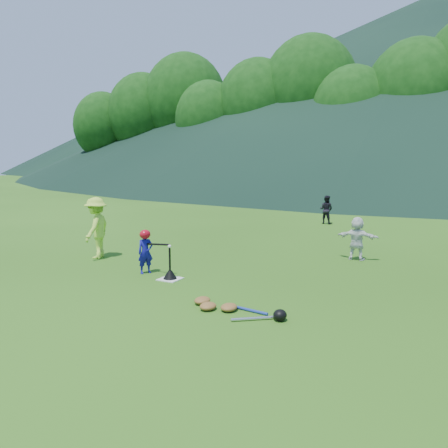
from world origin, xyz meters
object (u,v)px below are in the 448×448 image
home_plate (170,279)px  batting_tee (170,274)px  fielder_d (357,238)px  equipment_pile (229,307)px  adult_coach (96,228)px  batter_child (145,252)px  fielder_b (326,210)px

home_plate → batting_tee: (0.00, 0.00, 0.12)m
fielder_d → batting_tee: size_ratio=1.67×
fielder_d → equipment_pile: size_ratio=0.63×
home_plate → fielder_d: fielder_d is taller
home_plate → batting_tee: size_ratio=0.66×
adult_coach → batting_tee: adult_coach is taller
home_plate → batter_child: (-0.80, 0.17, 0.49)m
home_plate → fielder_b: bearing=85.5°
batter_child → adult_coach: bearing=103.4°
home_plate → batter_child: batter_child is taller
batter_child → home_plate: bearing=-71.4°
home_plate → batting_tee: bearing=0.0°
adult_coach → batter_child: bearing=53.2°
home_plate → fielder_d: (3.20, 3.85, 0.56)m
home_plate → batter_child: size_ratio=0.45×
fielder_d → equipment_pile: fielder_d is taller
batting_tee → fielder_b: bearing=85.5°
batting_tee → equipment_pile: (2.06, -1.17, -0.06)m
home_plate → equipment_pile: 2.37m
batter_child → equipment_pile: batter_child is taller
adult_coach → equipment_pile: adult_coach is taller
adult_coach → equipment_pile: size_ratio=0.90×
fielder_b → batting_tee: 9.89m
batter_child → fielder_b: (1.57, 9.68, 0.08)m
equipment_pile → fielder_d: bearing=77.2°
adult_coach → fielder_b: adult_coach is taller
adult_coach → fielder_d: (6.15, 3.01, -0.24)m
home_plate → fielder_d: size_ratio=0.40×
batter_child → fielder_d: 5.43m
fielder_b → batting_tee: (-0.77, -9.85, -0.45)m
home_plate → fielder_b: fielder_b is taller
home_plate → adult_coach: size_ratio=0.28×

